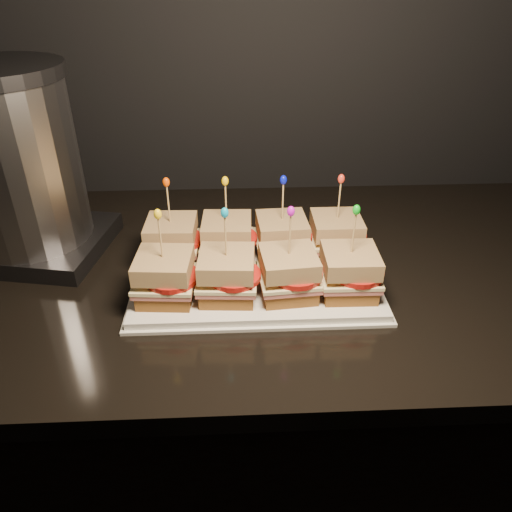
{
  "coord_description": "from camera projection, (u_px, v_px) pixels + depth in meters",
  "views": [
    {
      "loc": [
        -0.67,
        0.86,
        1.43
      ],
      "look_at": [
        -0.63,
        1.59,
        0.98
      ],
      "focal_mm": 35.0,
      "sensor_mm": 36.0,
      "label": 1
    }
  ],
  "objects": [
    {
      "name": "sandwich_0_frill",
      "position": [
        166.0,
        182.0,
        0.84
      ],
      "size": [
        0.01,
        0.01,
        0.02
      ],
      "primitive_type": "ellipsoid",
      "color": "#F14901",
      "rests_on": "sandwich_0_pick"
    },
    {
      "name": "sandwich_5_frill",
      "position": [
        225.0,
        213.0,
        0.74
      ],
      "size": [
        0.01,
        0.01,
        0.02
      ],
      "primitive_type": "ellipsoid",
      "color": "#0C94C1",
      "rests_on": "sandwich_5_pick"
    },
    {
      "name": "sandwich_5_bread_bot",
      "position": [
        227.0,
        289.0,
        0.82
      ],
      "size": [
        0.09,
        0.09,
        0.02
      ],
      "primitive_type": "cube",
      "rotation": [
        0.0,
        0.0,
        -0.06
      ],
      "color": "#5B3515",
      "rests_on": "platter"
    },
    {
      "name": "sandwich_5_tomato",
      "position": [
        234.0,
        275.0,
        0.8
      ],
      "size": [
        0.09,
        0.09,
        0.01
      ],
      "primitive_type": "cylinder",
      "color": "#B21A12",
      "rests_on": "sandwich_5_cheese"
    },
    {
      "name": "sandwich_4_bread_top",
      "position": [
        164.0,
        265.0,
        0.79
      ],
      "size": [
        0.09,
        0.09,
        0.03
      ],
      "primitive_type": "cube",
      "rotation": [
        0.0,
        0.0,
        -0.07
      ],
      "color": "brown",
      "rests_on": "sandwich_4_tomato"
    },
    {
      "name": "platter_rim",
      "position": [
        256.0,
        281.0,
        0.89
      ],
      "size": [
        0.43,
        0.27,
        0.01
      ],
      "primitive_type": "cube",
      "color": "white",
      "rests_on": "granite_slab"
    },
    {
      "name": "sandwich_3_pick",
      "position": [
        339.0,
        203.0,
        0.88
      ],
      "size": [
        0.0,
        0.0,
        0.09
      ],
      "primitive_type": "cylinder",
      "color": "tan",
      "rests_on": "sandwich_3_bread_top"
    },
    {
      "name": "sandwich_6_tomato",
      "position": [
        296.0,
        274.0,
        0.8
      ],
      "size": [
        0.09,
        0.09,
        0.01
      ],
      "primitive_type": "cylinder",
      "color": "#B21A12",
      "rests_on": "sandwich_6_cheese"
    },
    {
      "name": "sandwich_1_bread_top",
      "position": [
        227.0,
        228.0,
        0.89
      ],
      "size": [
        0.09,
        0.09,
        0.03
      ],
      "primitive_type": "cube",
      "rotation": [
        0.0,
        0.0,
        -0.04
      ],
      "color": "brown",
      "rests_on": "sandwich_1_tomato"
    },
    {
      "name": "sandwich_3_bread_top",
      "position": [
        337.0,
        225.0,
        0.9
      ],
      "size": [
        0.09,
        0.09,
        0.03
      ],
      "primitive_type": "cube",
      "rotation": [
        0.0,
        0.0,
        -0.01
      ],
      "color": "brown",
      "rests_on": "sandwich_3_tomato"
    },
    {
      "name": "sandwich_4_bread_bot",
      "position": [
        167.0,
        290.0,
        0.81
      ],
      "size": [
        0.09,
        0.09,
        0.02
      ],
      "primitive_type": "cube",
      "rotation": [
        0.0,
        0.0,
        -0.07
      ],
      "color": "#5B3515",
      "rests_on": "platter"
    },
    {
      "name": "sandwich_2_ham",
      "position": [
        282.0,
        243.0,
        0.92
      ],
      "size": [
        0.1,
        0.1,
        0.01
      ],
      "primitive_type": "cube",
      "rotation": [
        0.0,
        0.0,
        0.06
      ],
      "color": "#B45850",
      "rests_on": "sandwich_2_bread_bot"
    },
    {
      "name": "sandwich_2_pick",
      "position": [
        283.0,
        204.0,
        0.87
      ],
      "size": [
        0.0,
        0.0,
        0.09
      ],
      "primitive_type": "cylinder",
      "color": "tan",
      "rests_on": "sandwich_2_bread_top"
    },
    {
      "name": "sandwich_0_bread_top",
      "position": [
        171.0,
        229.0,
        0.89
      ],
      "size": [
        0.09,
        0.09,
        0.03
      ],
      "primitive_type": "cube",
      "rotation": [
        0.0,
        0.0,
        -0.04
      ],
      "color": "brown",
      "rests_on": "sandwich_0_tomato"
    },
    {
      "name": "sandwich_3_cheese",
      "position": [
        336.0,
        238.0,
        0.92
      ],
      "size": [
        0.1,
        0.09,
        0.01
      ],
      "primitive_type": "cube",
      "rotation": [
        0.0,
        0.0,
        -0.01
      ],
      "color": "#F2E7A6",
      "rests_on": "sandwich_3_ham"
    },
    {
      "name": "sandwich_5_cheese",
      "position": [
        227.0,
        277.0,
        0.81
      ],
      "size": [
        0.1,
        0.1,
        0.01
      ],
      "primitive_type": "cube",
      "rotation": [
        0.0,
        0.0,
        -0.06
      ],
      "color": "#F2E7A6",
      "rests_on": "sandwich_5_ham"
    },
    {
      "name": "sandwich_6_frill",
      "position": [
        291.0,
        211.0,
        0.75
      ],
      "size": [
        0.01,
        0.01,
        0.02
      ],
      "primitive_type": "ellipsoid",
      "color": "#C710C9",
      "rests_on": "sandwich_6_pick"
    },
    {
      "name": "sandwich_1_cheese",
      "position": [
        227.0,
        240.0,
        0.91
      ],
      "size": [
        0.1,
        0.1,
        0.01
      ],
      "primitive_type": "cube",
      "rotation": [
        0.0,
        0.0,
        -0.04
      ],
      "color": "#F2E7A6",
      "rests_on": "sandwich_1_ham"
    },
    {
      "name": "sandwich_7_pick",
      "position": [
        353.0,
        236.0,
        0.78
      ],
      "size": [
        0.0,
        0.0,
        0.09
      ],
      "primitive_type": "cylinder",
      "color": "tan",
      "rests_on": "sandwich_7_bread_top"
    },
    {
      "name": "sandwich_6_bread_top",
      "position": [
        289.0,
        262.0,
        0.8
      ],
      "size": [
        0.1,
        0.1,
        0.03
      ],
      "primitive_type": "cube",
      "rotation": [
        0.0,
        0.0,
        0.09
      ],
      "color": "brown",
      "rests_on": "sandwich_6_tomato"
    },
    {
      "name": "sandwich_3_bread_bot",
      "position": [
        335.0,
        249.0,
        0.93
      ],
      "size": [
        0.09,
        0.09,
        0.02
      ],
      "primitive_type": "cube",
      "rotation": [
        0.0,
        0.0,
        -0.01
      ],
      "color": "#5B3515",
      "rests_on": "platter"
    },
    {
      "name": "sandwich_4_cheese",
      "position": [
        165.0,
        279.0,
        0.8
      ],
      "size": [
        0.1,
        0.1,
        0.01
      ],
      "primitive_type": "cube",
      "rotation": [
        0.0,
        0.0,
        -0.07
      ],
      "color": "#F2E7A6",
      "rests_on": "sandwich_4_ham"
    },
    {
      "name": "sandwich_4_frill",
      "position": [
        158.0,
        214.0,
        0.74
      ],
      "size": [
        0.01,
        0.01,
        0.02
      ],
      "primitive_type": "ellipsoid",
      "color": "yellow",
      "rests_on": "sandwich_4_pick"
    },
    {
      "name": "granite_slab",
      "position": [
        381.0,
        268.0,
        0.96
      ],
      "size": [
        2.25,
        0.71,
        0.03
      ],
      "primitive_type": "cube",
      "color": "black",
      "rests_on": "cabinet"
    },
    {
      "name": "sandwich_4_ham",
      "position": [
        166.0,
        283.0,
        0.81
      ],
      "size": [
        0.1,
        0.1,
        0.01
      ],
      "primitive_type": "cube",
      "rotation": [
        0.0,
        0.0,
        -0.07
      ],
      "color": "#B45850",
      "rests_on": "sandwich_4_bread_bot"
    },
    {
      "name": "sandwich_4_tomato",
      "position": [
        172.0,
        277.0,
        0.79
      ],
      "size": [
        0.09,
        0.09,
        0.01
      ],
      "primitive_type": "cylinder",
      "color": "#B21A12",
      "rests_on": "sandwich_4_cheese"
    },
    {
      "name": "sandwich_2_tomato",
      "position": [
        289.0,
        237.0,
        0.9
      ],
      "size": [
        0.09,
        0.09,
        0.01
      ],
      "primitive_type": "cylinder",
      "color": "#B21A12",
      "rests_on": "sandwich_2_cheese"
    },
    {
      "name": "sandwich_1_bread_bot",
      "position": [
        228.0,
        251.0,
        0.92
      ],
      "size": [
        0.09,
        0.09,
        0.02
      ],
      "primitive_type": "cube",
      "rotation": [
        0.0,
        0.0,
        -0.04
      ],
      "color": "#5B3515",
      "rests_on": "platter"
    },
    {
      "name": "sandwich_1_frill",
      "position": [
        225.0,
        181.0,
        0.85
      ],
      "size": [
        0.01,
        0.01,
        0.02
      ],
      "primitive_type": "ellipsoid",
      "color": "yellow",
      "rests_on": "sandwich_1_pick"
    },
    {
      "name": "sandwich_7_bread_bot",
      "position": [
        348.0,
        286.0,
        0.83
      ],
      "size": [
        0.09,
        0.09,
        0.02
      ],
      "primitive_type": "cube",
      "rotation": [
        0.0,
        0.0,
        -0.02
      ],
      "color": "#5B3515",
      "rests_on": "platter"
    },
    {
      "name": "appliance",
      "position": [
        15.0,
        166.0,
        0.89
      ],
      "size": [
        0.27,
        0.22,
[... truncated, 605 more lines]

